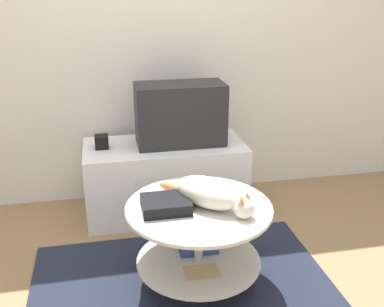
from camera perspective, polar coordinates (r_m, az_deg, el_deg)
name	(u,v)px	position (r m, az deg, el deg)	size (l,w,h in m)	color
ground_plane	(184,292)	(2.48, -1.05, -17.21)	(12.00, 12.00, 0.00)	#93704C
wall_back	(148,18)	(3.20, -5.56, 16.77)	(8.00, 0.05, 2.60)	silver
rug	(184,291)	(2.47, -1.05, -17.03)	(1.59, 1.13, 0.02)	#1E2333
tv_stand	(165,178)	(3.14, -3.43, -3.15)	(1.08, 0.51, 0.50)	white
tv	(180,114)	(3.00, -1.50, 5.01)	(0.59, 0.28, 0.41)	#232326
speaker	(102,142)	(3.02, -11.40, 1.48)	(0.09, 0.09, 0.09)	black
coffee_table	(199,234)	(2.35, 0.84, -10.13)	(0.74, 0.74, 0.46)	#B2B2B7
dvd_box	(166,204)	(2.22, -3.37, -6.46)	(0.24, 0.19, 0.06)	black
cat	(210,194)	(2.23, 2.30, -5.11)	(0.41, 0.45, 0.15)	silver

